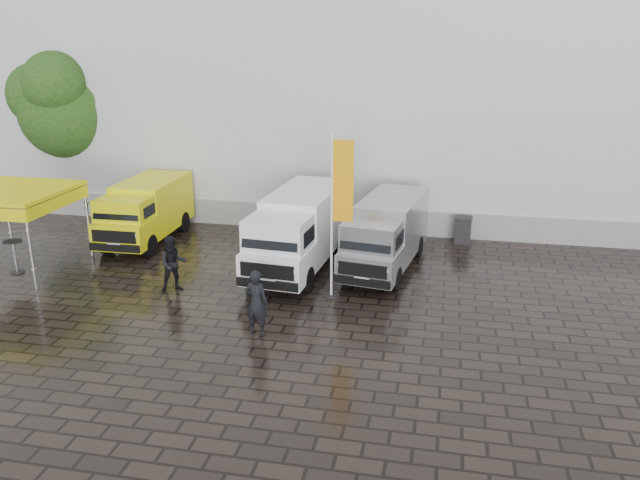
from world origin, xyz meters
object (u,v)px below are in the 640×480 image
object	(u,v)px
cocktail_table	(15,257)
wheelie_bin	(463,230)
canopy_tent	(11,194)
person_front	(257,303)
person_tent	(173,264)
van_yellow	(146,213)
van_silver	(386,236)
van_white	(298,233)
flagpole	(338,208)

from	to	relation	value
cocktail_table	wheelie_bin	distance (m)	15.90
canopy_tent	wheelie_bin	size ratio (longest dim) A/B	3.28
person_front	person_tent	xyz separation A→B (m)	(-3.41, 2.38, -0.03)
van_yellow	van_silver	world-z (taller)	van_silver
van_white	wheelie_bin	world-z (taller)	van_white
van_silver	person_front	size ratio (longest dim) A/B	2.96
van_white	person_front	xyz separation A→B (m)	(0.06, -4.98, -0.37)
van_white	flagpole	distance (m)	3.08
van_silver	cocktail_table	bearing A→B (deg)	-157.78
van_silver	wheelie_bin	bearing A→B (deg)	60.73
canopy_tent	person_tent	xyz separation A→B (m)	(5.91, -0.76, -1.72)
wheelie_bin	person_tent	world-z (taller)	person_tent
van_silver	person_tent	size ratio (longest dim) A/B	3.06
van_yellow	canopy_tent	xyz separation A→B (m)	(-2.85, -3.57, 1.45)
flagpole	person_front	bearing A→B (deg)	-119.44
van_silver	cocktail_table	size ratio (longest dim) A/B	4.77
person_front	van_white	bearing A→B (deg)	-77.32
van_silver	flagpole	distance (m)	3.33
van_white	canopy_tent	distance (m)	9.53
flagpole	person_front	world-z (taller)	flagpole
van_yellow	van_white	distance (m)	6.63
van_yellow	van_silver	bearing A→B (deg)	-8.01
van_silver	person_front	world-z (taller)	van_silver
wheelie_bin	person_front	world-z (taller)	person_front
canopy_tent	person_tent	bearing A→B (deg)	-7.34
flagpole	wheelie_bin	size ratio (longest dim) A/B	4.76
flagpole	cocktail_table	world-z (taller)	flagpole
van_silver	person_front	xyz separation A→B (m)	(-2.81, -5.57, -0.26)
flagpole	van_yellow	bearing A→B (deg)	154.78
van_yellow	canopy_tent	bearing A→B (deg)	-129.60
cocktail_table	van_yellow	bearing A→B (deg)	55.57
van_white	cocktail_table	xyz separation A→B (m)	(-9.15, -2.27, -0.72)
van_white	person_front	world-z (taller)	van_white
van_silver	flagpole	bearing A→B (deg)	-104.85
person_front	person_tent	distance (m)	4.16
van_white	cocktail_table	world-z (taller)	van_white
flagpole	wheelie_bin	world-z (taller)	flagpole
flagpole	cocktail_table	bearing A→B (deg)	-178.99
flagpole	van_white	bearing A→B (deg)	129.14
canopy_tent	person_front	size ratio (longest dim) A/B	1.89
flagpole	person_tent	distance (m)	5.42
cocktail_table	person_front	size ratio (longest dim) A/B	0.62
flagpole	person_tent	xyz separation A→B (m)	(-5.05, -0.52, -1.90)
van_yellow	wheelie_bin	bearing A→B (deg)	9.53
van_white	canopy_tent	xyz separation A→B (m)	(-9.26, -1.84, 1.31)
flagpole	person_tent	bearing A→B (deg)	-174.13
van_yellow	person_tent	bearing A→B (deg)	-55.81
person_front	flagpole	bearing A→B (deg)	-107.44
wheelie_bin	person_tent	bearing A→B (deg)	-139.50
cocktail_table	person_tent	distance (m)	5.81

